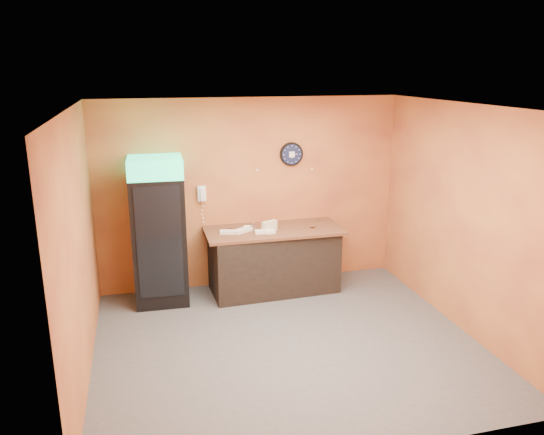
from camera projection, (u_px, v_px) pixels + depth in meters
name	position (u px, v px, depth m)	size (l,w,h in m)	color
floor	(287.00, 343.00, 6.38)	(4.50, 4.50, 0.00)	#47474C
back_wall	(251.00, 193.00, 7.86)	(4.50, 0.02, 2.80)	#D5823C
left_wall	(78.00, 249.00, 5.46)	(0.02, 4.00, 2.80)	#D5823C
right_wall	(463.00, 219.00, 6.54)	(0.02, 4.00, 2.80)	#D5823C
ceiling	(289.00, 107.00, 5.62)	(4.50, 4.00, 0.02)	white
beverage_cooler	(159.00, 234.00, 7.28)	(0.74, 0.75, 2.05)	black
prep_counter	(274.00, 261.00, 7.81)	(1.82, 0.81, 0.91)	black
wall_clock	(291.00, 154.00, 7.83)	(0.35, 0.06, 0.35)	black
wall_phone	(202.00, 194.00, 7.63)	(0.12, 0.10, 0.22)	white
butcher_paper	(274.00, 230.00, 7.68)	(1.99, 0.89, 0.04)	brown
sub_roll_stack	(269.00, 226.00, 7.55)	(0.24, 0.17, 0.15)	beige
wrapped_sandwich_left	(230.00, 232.00, 7.45)	(0.29, 0.11, 0.04)	silver
wrapped_sandwich_mid	(265.00, 232.00, 7.47)	(0.29, 0.11, 0.04)	silver
wrapped_sandwich_right	(242.00, 230.00, 7.52)	(0.31, 0.12, 0.04)	silver
kitchen_tool	(253.00, 224.00, 7.78)	(0.06, 0.06, 0.06)	silver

